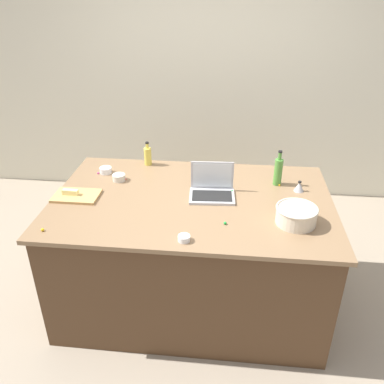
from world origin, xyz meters
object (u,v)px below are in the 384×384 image
(ramekin_small, at_px, (106,170))
(ramekin_wide, at_px, (119,177))
(mixing_bowl_large, at_px, (296,215))
(butter_stick_left, at_px, (70,192))
(bottle_olive, at_px, (278,171))
(kitchen_timer, at_px, (299,187))
(cutting_board, at_px, (76,196))
(bottle_oil, at_px, (148,156))
(ramekin_medium, at_px, (184,238))
(laptop, at_px, (212,189))

(ramekin_small, height_order, ramekin_wide, ramekin_wide)
(mixing_bowl_large, xyz_separation_m, butter_stick_left, (-1.51, 0.18, -0.02))
(bottle_olive, height_order, ramekin_small, bottle_olive)
(bottle_olive, relative_size, kitchen_timer, 3.44)
(cutting_board, bearing_deg, mixing_bowl_large, -6.95)
(bottle_oil, distance_m, ramekin_medium, 1.11)
(bottle_olive, bearing_deg, cutting_board, -166.33)
(laptop, xyz_separation_m, bottle_oil, (-0.55, 0.46, 0.03))
(bottle_olive, distance_m, ramekin_small, 1.31)
(bottle_oil, height_order, bottle_olive, bottle_olive)
(ramekin_wide, bearing_deg, bottle_olive, 2.93)
(mixing_bowl_large, distance_m, butter_stick_left, 1.52)
(laptop, xyz_separation_m, ramekin_small, (-0.84, 0.27, -0.02))
(butter_stick_left, xyz_separation_m, kitchen_timer, (1.58, 0.25, -0.00))
(kitchen_timer, bearing_deg, mixing_bowl_large, -99.79)
(ramekin_medium, bearing_deg, bottle_oil, 112.27)
(laptop, xyz_separation_m, butter_stick_left, (-0.97, -0.13, -0.01))
(bottle_olive, distance_m, cutting_board, 1.44)
(ramekin_wide, bearing_deg, cutting_board, -129.04)
(bottle_oil, relative_size, kitchen_timer, 2.52)
(laptop, height_order, bottle_oil, laptop)
(mixing_bowl_large, bearing_deg, butter_stick_left, 173.23)
(laptop, distance_m, bottle_oil, 0.71)
(butter_stick_left, relative_size, ramekin_wide, 1.14)
(ramekin_small, distance_m, kitchen_timer, 1.46)
(ramekin_small, xyz_separation_m, kitchen_timer, (1.45, -0.14, 0.01))
(bottle_olive, xyz_separation_m, butter_stick_left, (-1.44, -0.34, -0.07))
(mixing_bowl_large, height_order, bottle_olive, bottle_olive)
(ramekin_small, bearing_deg, ramekin_medium, -49.41)
(mixing_bowl_large, height_order, ramekin_medium, mixing_bowl_large)
(ramekin_medium, bearing_deg, bottle_olive, 52.84)
(ramekin_wide, height_order, kitchen_timer, kitchen_timer)
(bottle_oil, relative_size, ramekin_medium, 2.71)
(cutting_board, xyz_separation_m, ramekin_small, (0.09, 0.40, 0.01))
(mixing_bowl_large, height_order, kitchen_timer, mixing_bowl_large)
(mixing_bowl_large, relative_size, cutting_board, 0.83)
(kitchen_timer, bearing_deg, ramekin_medium, -136.87)
(butter_stick_left, bearing_deg, bottle_oil, 53.98)
(cutting_board, xyz_separation_m, kitchen_timer, (1.55, 0.25, 0.03))
(mixing_bowl_large, bearing_deg, ramekin_medium, -158.54)
(bottle_oil, bearing_deg, ramekin_medium, -67.73)
(ramekin_medium, height_order, ramekin_wide, ramekin_wide)
(laptop, height_order, kitchen_timer, laptop)
(laptop, relative_size, ramekin_wide, 3.37)
(mixing_bowl_large, relative_size, bottle_oil, 1.33)
(butter_stick_left, height_order, ramekin_small, butter_stick_left)
(bottle_oil, xyz_separation_m, kitchen_timer, (1.16, -0.33, -0.04))
(ramekin_wide, xyz_separation_m, kitchen_timer, (1.32, -0.03, 0.01))
(ramekin_medium, relative_size, ramekin_wide, 0.74)
(kitchen_timer, bearing_deg, ramekin_wide, 178.75)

